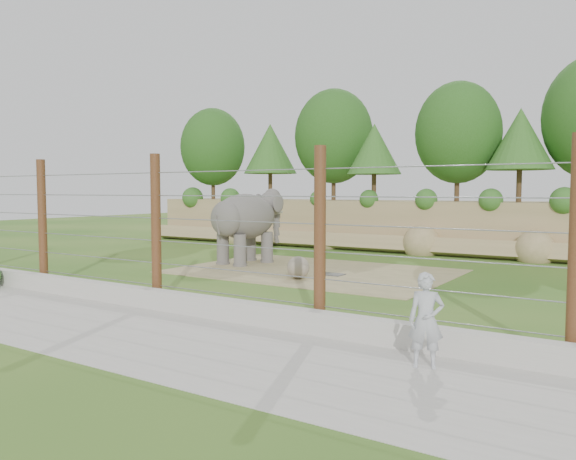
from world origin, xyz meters
The scene contains 10 objects.
ground centered at (0.00, 0.00, 0.00)m, with size 90.00×90.00×0.00m, color #2A5E19.
back_embankment centered at (0.59, 12.68, 3.97)m, with size 30.00×5.52×8.77m.
dirt_patch centered at (0.50, 3.00, 0.01)m, with size 10.00×7.00×0.02m, color #8B7F54.
drain_grate centered at (1.46, 2.52, 0.04)m, with size 1.00×0.60×0.03m, color #262628.
elephant centered at (-3.03, 3.43, 1.52)m, with size 1.61×3.75×3.04m, color #5A5650, non-canonical shape.
stone_ball centered at (0.99, 1.11, 0.40)m, with size 0.77×0.77×0.77m, color gray.
retaining_wall centered at (0.00, -5.00, 0.25)m, with size 26.00×0.35×0.50m, color #B4B0A7.
walkway centered at (0.00, -7.00, 0.01)m, with size 26.00×4.00×0.01m, color #B4B0A7.
barrier_fence centered at (0.00, -4.50, 2.00)m, with size 20.26×0.26×4.00m.
zookeeper centered at (7.89, -5.93, 0.83)m, with size 0.60×0.39×1.63m, color silver.
Camera 1 is at (10.99, -15.12, 3.02)m, focal length 35.00 mm.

